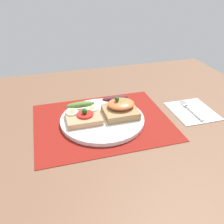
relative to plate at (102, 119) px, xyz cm
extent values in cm
cube|color=brown|center=(0.00, 0.00, -2.49)|extent=(120.00, 90.00, 3.20)
cube|color=maroon|center=(0.00, 0.00, -0.74)|extent=(40.00, 31.72, 0.30)
cylinder|color=white|center=(0.00, 0.00, 0.00)|extent=(24.96, 24.96, 1.18)
cube|color=tan|center=(-5.60, 0.49, 1.45)|extent=(10.00, 8.30, 1.71)
cylinder|color=red|center=(-5.09, -0.33, 2.60)|extent=(4.79, 4.79, 0.60)
ellipsoid|color=#508032|center=(-5.60, 5.04, 3.20)|extent=(8.80, 2.20, 1.80)
sphere|color=#1E5919|center=(-5.20, 0.49, 3.70)|extent=(1.60, 1.60, 1.60)
cylinder|color=white|center=(-8.60, 2.23, 2.55)|extent=(3.55, 3.55, 0.50)
cylinder|color=yellow|center=(-8.60, 2.23, 2.88)|extent=(1.60, 1.60, 0.16)
cylinder|color=white|center=(-2.60, 2.80, 2.55)|extent=(3.55, 3.55, 0.50)
cylinder|color=yellow|center=(-2.60, 2.80, 2.88)|extent=(1.60, 1.60, 0.16)
cube|color=#A38052|center=(5.60, 0.49, 1.67)|extent=(10.01, 8.93, 2.15)
ellipsoid|color=orange|center=(6.08, 1.04, 3.83)|extent=(8.21, 7.14, 2.18)
ellipsoid|color=#57242D|center=(5.60, 5.35, 3.64)|extent=(8.51, 2.20, 1.80)
sphere|color=#1E5919|center=(4.80, 1.09, 5.62)|extent=(1.40, 1.40, 1.40)
cube|color=white|center=(29.34, -2.02, -0.59)|extent=(13.00, 14.71, 0.60)
cube|color=#B7B7BC|center=(28.76, -3.96, -0.13)|extent=(0.80, 9.70, 0.32)
cube|color=#B7B7BC|center=(28.76, 1.10, -0.13)|extent=(1.50, 1.20, 0.32)
cube|color=#B7B7BC|center=(28.11, 3.10, -0.13)|extent=(0.32, 2.80, 0.32)
cube|color=#B7B7BC|center=(28.76, 3.10, -0.13)|extent=(0.32, 2.80, 0.32)
cube|color=#B7B7BC|center=(29.41, 3.10, -0.13)|extent=(0.32, 2.80, 0.32)
camera|label=1|loc=(-14.41, -60.68, 39.32)|focal=39.50mm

